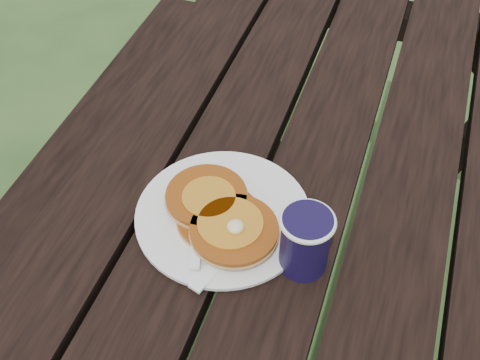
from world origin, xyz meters
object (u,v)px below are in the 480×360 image
(plate, at_px, (223,216))
(coffee_cup, at_px, (305,239))
(picnic_table, at_px, (294,308))
(pancake_stack, at_px, (221,215))

(plate, height_order, coffee_cup, coffee_cup)
(picnic_table, distance_m, plate, 0.42)
(pancake_stack, bearing_deg, picnic_table, 50.32)
(coffee_cup, bearing_deg, pancake_stack, 169.01)
(pancake_stack, bearing_deg, plate, 97.86)
(pancake_stack, distance_m, coffee_cup, 0.14)
(coffee_cup, bearing_deg, plate, 163.20)
(plate, height_order, pancake_stack, pancake_stack)
(plate, distance_m, pancake_stack, 0.02)
(pancake_stack, relative_size, coffee_cup, 1.88)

